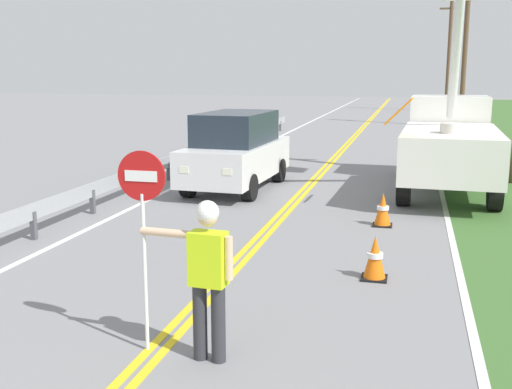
{
  "coord_description": "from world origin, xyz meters",
  "views": [
    {
      "loc": [
        2.75,
        -1.54,
        3.17
      ],
      "look_at": [
        0.33,
        8.1,
        1.2
      ],
      "focal_mm": 43.52,
      "sensor_mm": 36.0,
      "label": 1
    }
  ],
  "objects_px": {
    "flagger_worker": "(207,270)",
    "traffic_cone_mid": "(383,210)",
    "traffic_cone_lead": "(375,258)",
    "stop_sign_paddle": "(143,206)",
    "utility_bucket_truck": "(449,137)",
    "utility_pole_mid": "(465,50)",
    "oncoming_suv_nearest": "(236,151)",
    "utility_pole_far": "(449,54)"
  },
  "relations": [
    {
      "from": "flagger_worker",
      "to": "utility_pole_mid",
      "type": "xyz_separation_m",
      "value": [
        4.82,
        32.06,
        3.35
      ]
    },
    {
      "from": "flagger_worker",
      "to": "utility_pole_mid",
      "type": "relative_size",
      "value": 0.22
    },
    {
      "from": "oncoming_suv_nearest",
      "to": "utility_pole_far",
      "type": "distance_m",
      "value": 37.64
    },
    {
      "from": "utility_pole_far",
      "to": "traffic_cone_lead",
      "type": "xyz_separation_m",
      "value": [
        -3.04,
        -43.53,
        -4.18
      ]
    },
    {
      "from": "utility_bucket_truck",
      "to": "utility_pole_mid",
      "type": "distance_m",
      "value": 20.93
    },
    {
      "from": "flagger_worker",
      "to": "utility_bucket_truck",
      "type": "bearing_deg",
      "value": 74.87
    },
    {
      "from": "flagger_worker",
      "to": "utility_pole_far",
      "type": "relative_size",
      "value": 0.21
    },
    {
      "from": "flagger_worker",
      "to": "traffic_cone_lead",
      "type": "distance_m",
      "value": 3.71
    },
    {
      "from": "utility_bucket_truck",
      "to": "oncoming_suv_nearest",
      "type": "distance_m",
      "value": 5.8
    },
    {
      "from": "oncoming_suv_nearest",
      "to": "traffic_cone_lead",
      "type": "bearing_deg",
      "value": -58.37
    },
    {
      "from": "utility_bucket_truck",
      "to": "traffic_cone_lead",
      "type": "bearing_deg",
      "value": -100.14
    },
    {
      "from": "flagger_worker",
      "to": "traffic_cone_mid",
      "type": "relative_size",
      "value": 2.61
    },
    {
      "from": "traffic_cone_mid",
      "to": "traffic_cone_lead",
      "type": "bearing_deg",
      "value": -89.23
    },
    {
      "from": "traffic_cone_mid",
      "to": "utility_bucket_truck",
      "type": "bearing_deg",
      "value": 72.12
    },
    {
      "from": "utility_pole_far",
      "to": "stop_sign_paddle",
      "type": "bearing_deg",
      "value": -96.63
    },
    {
      "from": "oncoming_suv_nearest",
      "to": "flagger_worker",
      "type": "bearing_deg",
      "value": -75.82
    },
    {
      "from": "oncoming_suv_nearest",
      "to": "utility_pole_far",
      "type": "height_order",
      "value": "utility_pole_far"
    },
    {
      "from": "utility_pole_mid",
      "to": "stop_sign_paddle",
      "type": "bearing_deg",
      "value": -99.9
    },
    {
      "from": "utility_pole_far",
      "to": "traffic_cone_lead",
      "type": "relative_size",
      "value": 12.36
    },
    {
      "from": "oncoming_suv_nearest",
      "to": "traffic_cone_mid",
      "type": "relative_size",
      "value": 6.69
    },
    {
      "from": "utility_bucket_truck",
      "to": "traffic_cone_lead",
      "type": "height_order",
      "value": "utility_bucket_truck"
    },
    {
      "from": "stop_sign_paddle",
      "to": "traffic_cone_mid",
      "type": "distance_m",
      "value": 7.21
    },
    {
      "from": "traffic_cone_lead",
      "to": "utility_bucket_truck",
      "type": "bearing_deg",
      "value": 79.86
    },
    {
      "from": "oncoming_suv_nearest",
      "to": "traffic_cone_lead",
      "type": "height_order",
      "value": "oncoming_suv_nearest"
    },
    {
      "from": "utility_pole_mid",
      "to": "traffic_cone_mid",
      "type": "distance_m",
      "value": 25.84
    },
    {
      "from": "traffic_cone_lead",
      "to": "traffic_cone_mid",
      "type": "xyz_separation_m",
      "value": [
        -0.05,
        3.49,
        0.0
      ]
    },
    {
      "from": "stop_sign_paddle",
      "to": "utility_pole_mid",
      "type": "relative_size",
      "value": 0.28
    },
    {
      "from": "utility_pole_far",
      "to": "traffic_cone_mid",
      "type": "height_order",
      "value": "utility_pole_far"
    },
    {
      "from": "stop_sign_paddle",
      "to": "utility_bucket_truck",
      "type": "height_order",
      "value": "utility_bucket_truck"
    },
    {
      "from": "traffic_cone_lead",
      "to": "traffic_cone_mid",
      "type": "height_order",
      "value": "same"
    },
    {
      "from": "stop_sign_paddle",
      "to": "utility_bucket_truck",
      "type": "bearing_deg",
      "value": 71.25
    },
    {
      "from": "flagger_worker",
      "to": "traffic_cone_mid",
      "type": "height_order",
      "value": "flagger_worker"
    },
    {
      "from": "utility_pole_mid",
      "to": "traffic_cone_lead",
      "type": "xyz_separation_m",
      "value": [
        -3.19,
        -28.8,
        -4.06
      ]
    },
    {
      "from": "utility_bucket_truck",
      "to": "oncoming_suv_nearest",
      "type": "xyz_separation_m",
      "value": [
        -5.61,
        -1.4,
        -0.37
      ]
    },
    {
      "from": "utility_bucket_truck",
      "to": "oncoming_suv_nearest",
      "type": "bearing_deg",
      "value": -165.95
    },
    {
      "from": "stop_sign_paddle",
      "to": "utility_pole_far",
      "type": "relative_size",
      "value": 0.27
    },
    {
      "from": "oncoming_suv_nearest",
      "to": "traffic_cone_mid",
      "type": "distance_m",
      "value": 5.29
    },
    {
      "from": "utility_pole_far",
      "to": "traffic_cone_mid",
      "type": "relative_size",
      "value": 12.36
    },
    {
      "from": "traffic_cone_lead",
      "to": "traffic_cone_mid",
      "type": "relative_size",
      "value": 1.0
    },
    {
      "from": "stop_sign_paddle",
      "to": "traffic_cone_lead",
      "type": "height_order",
      "value": "stop_sign_paddle"
    },
    {
      "from": "utility_bucket_truck",
      "to": "utility_pole_far",
      "type": "height_order",
      "value": "utility_pole_far"
    },
    {
      "from": "stop_sign_paddle",
      "to": "flagger_worker",
      "type": "bearing_deg",
      "value": -4.55
    }
  ]
}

